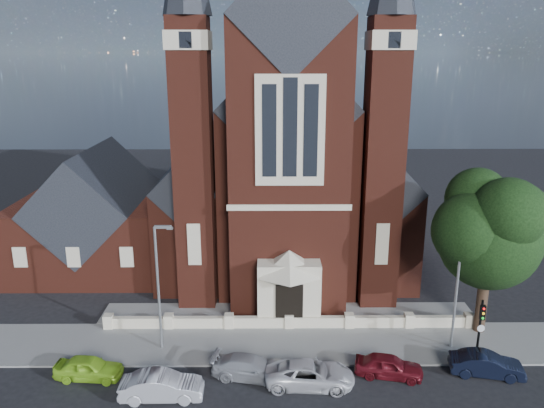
{
  "coord_description": "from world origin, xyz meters",
  "views": [
    {
      "loc": [
        -1.35,
        -25.24,
        17.73
      ],
      "look_at": [
        -1.1,
        12.0,
        7.09
      ],
      "focal_mm": 35.0,
      "sensor_mm": 36.0,
      "label": 1
    }
  ],
  "objects_px": {
    "car_silver_b": "(250,368)",
    "parish_hall": "(97,220)",
    "car_white_suv": "(310,374)",
    "car_silver_a": "(162,386)",
    "street_lamp_left": "(159,281)",
    "street_lamp_right": "(459,280)",
    "church": "(283,160)",
    "car_lime_van": "(89,368)",
    "car_navy": "(487,365)",
    "car_dark_red": "(389,366)",
    "traffic_signal": "(481,323)",
    "street_tree": "(494,233)"
  },
  "relations": [
    {
      "from": "parish_hall",
      "to": "street_lamp_left",
      "type": "bearing_deg",
      "value": -59.98
    },
    {
      "from": "street_lamp_left",
      "to": "car_navy",
      "type": "xyz_separation_m",
      "value": [
        18.95,
        -2.89,
        -3.93
      ]
    },
    {
      "from": "parish_hall",
      "to": "car_silver_a",
      "type": "xyz_separation_m",
      "value": [
        8.96,
        -18.88,
        -3.29
      ]
    },
    {
      "from": "church",
      "to": "car_lime_van",
      "type": "height_order",
      "value": "church"
    },
    {
      "from": "car_silver_a",
      "to": "car_silver_b",
      "type": "bearing_deg",
      "value": -70.41
    },
    {
      "from": "street_tree",
      "to": "car_silver_a",
      "type": "relative_size",
      "value": 2.43
    },
    {
      "from": "car_white_suv",
      "to": "car_silver_a",
      "type": "bearing_deg",
      "value": 100.89
    },
    {
      "from": "car_silver_b",
      "to": "car_dark_red",
      "type": "relative_size",
      "value": 1.15
    },
    {
      "from": "street_lamp_left",
      "to": "car_lime_van",
      "type": "xyz_separation_m",
      "value": [
        -3.6,
        -3.04,
        -3.95
      ]
    },
    {
      "from": "street_lamp_left",
      "to": "car_silver_a",
      "type": "height_order",
      "value": "street_lamp_left"
    },
    {
      "from": "street_tree",
      "to": "car_lime_van",
      "type": "bearing_deg",
      "value": -168.87
    },
    {
      "from": "street_lamp_left",
      "to": "car_lime_van",
      "type": "bearing_deg",
      "value": -139.83
    },
    {
      "from": "car_lime_van",
      "to": "car_white_suv",
      "type": "height_order",
      "value": "car_white_suv"
    },
    {
      "from": "church",
      "to": "parish_hall",
      "type": "height_order",
      "value": "church"
    },
    {
      "from": "street_lamp_right",
      "to": "car_navy",
      "type": "height_order",
      "value": "street_lamp_right"
    },
    {
      "from": "car_white_suv",
      "to": "church",
      "type": "bearing_deg",
      "value": 5.23
    },
    {
      "from": "car_lime_van",
      "to": "car_silver_b",
      "type": "height_order",
      "value": "car_lime_van"
    },
    {
      "from": "street_tree",
      "to": "car_navy",
      "type": "relative_size",
      "value": 2.63
    },
    {
      "from": "street_lamp_right",
      "to": "car_white_suv",
      "type": "bearing_deg",
      "value": -157.7
    },
    {
      "from": "car_silver_a",
      "to": "car_white_suv",
      "type": "bearing_deg",
      "value": -83.93
    },
    {
      "from": "street_lamp_left",
      "to": "car_navy",
      "type": "bearing_deg",
      "value": -8.67
    },
    {
      "from": "street_tree",
      "to": "car_dark_red",
      "type": "distance_m",
      "value": 10.62
    },
    {
      "from": "car_lime_van",
      "to": "street_lamp_right",
      "type": "bearing_deg",
      "value": -77.69
    },
    {
      "from": "street_lamp_left",
      "to": "traffic_signal",
      "type": "xyz_separation_m",
      "value": [
        18.91,
        -1.57,
        -2.02
      ]
    },
    {
      "from": "street_lamp_right",
      "to": "car_silver_a",
      "type": "distance_m",
      "value": 18.23
    },
    {
      "from": "parish_hall",
      "to": "traffic_signal",
      "type": "relative_size",
      "value": 3.05
    },
    {
      "from": "street_lamp_left",
      "to": "street_tree",
      "type": "bearing_deg",
      "value": 4.76
    },
    {
      "from": "street_lamp_right",
      "to": "car_silver_b",
      "type": "bearing_deg",
      "value": -166.28
    },
    {
      "from": "car_silver_b",
      "to": "car_dark_red",
      "type": "bearing_deg",
      "value": -78.04
    },
    {
      "from": "street_tree",
      "to": "street_lamp_left",
      "type": "bearing_deg",
      "value": -175.24
    },
    {
      "from": "church",
      "to": "car_dark_red",
      "type": "bearing_deg",
      "value": -76.03
    },
    {
      "from": "street_tree",
      "to": "street_lamp_left",
      "type": "xyz_separation_m",
      "value": [
        -20.51,
        -1.71,
        -2.36
      ]
    },
    {
      "from": "church",
      "to": "car_navy",
      "type": "xyz_separation_m",
      "value": [
        11.04,
        -21.83,
        -7.51
      ]
    },
    {
      "from": "church",
      "to": "street_lamp_left",
      "type": "height_order",
      "value": "church"
    },
    {
      "from": "church",
      "to": "car_silver_a",
      "type": "relative_size",
      "value": 7.94
    },
    {
      "from": "street_lamp_left",
      "to": "street_lamp_right",
      "type": "height_order",
      "value": "same"
    },
    {
      "from": "car_white_suv",
      "to": "traffic_signal",
      "type": "bearing_deg",
      "value": -74.8
    },
    {
      "from": "street_lamp_right",
      "to": "street_lamp_left",
      "type": "bearing_deg",
      "value": 180.0
    },
    {
      "from": "parish_hall",
      "to": "car_navy",
      "type": "height_order",
      "value": "parish_hall"
    },
    {
      "from": "church",
      "to": "car_silver_b",
      "type": "relative_size",
      "value": 7.92
    },
    {
      "from": "traffic_signal",
      "to": "car_white_suv",
      "type": "height_order",
      "value": "traffic_signal"
    },
    {
      "from": "street_lamp_left",
      "to": "car_lime_van",
      "type": "relative_size",
      "value": 2.12
    },
    {
      "from": "church",
      "to": "street_lamp_left",
      "type": "xyz_separation_m",
      "value": [
        -7.91,
        -18.94,
        -3.59
      ]
    },
    {
      "from": "car_dark_red",
      "to": "car_white_suv",
      "type": "bearing_deg",
      "value": 112.14
    },
    {
      "from": "church",
      "to": "car_lime_van",
      "type": "relative_size",
      "value": 9.16
    },
    {
      "from": "parish_hall",
      "to": "car_dark_red",
      "type": "xyz_separation_m",
      "value": [
        21.45,
        -16.96,
        -3.36
      ]
    },
    {
      "from": "car_silver_a",
      "to": "car_navy",
      "type": "bearing_deg",
      "value": -85.6
    },
    {
      "from": "church",
      "to": "car_lime_van",
      "type": "bearing_deg",
      "value": -117.63
    },
    {
      "from": "car_lime_van",
      "to": "car_silver_b",
      "type": "xyz_separation_m",
      "value": [
        9.11,
        -0.01,
        -0.01
      ]
    },
    {
      "from": "car_silver_b",
      "to": "parish_hall",
      "type": "bearing_deg",
      "value": 49.93
    }
  ]
}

